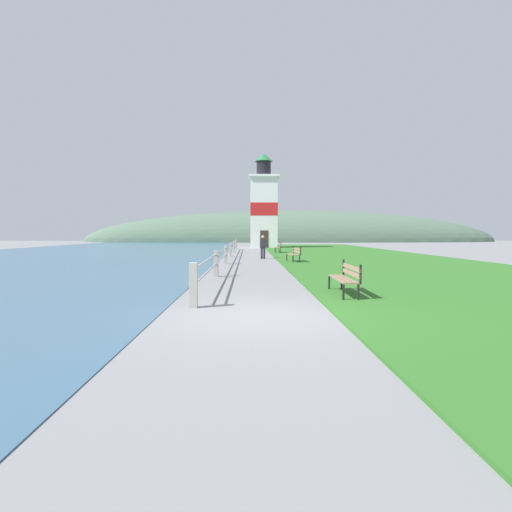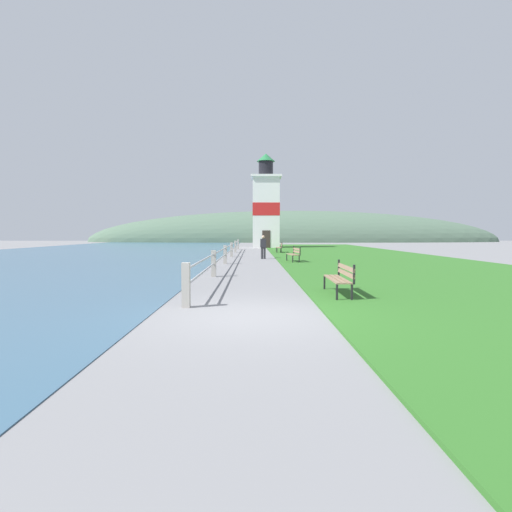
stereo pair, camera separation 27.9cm
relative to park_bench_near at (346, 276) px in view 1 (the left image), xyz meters
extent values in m
plane|color=slate|center=(-2.45, -2.61, -0.54)|extent=(160.00, 160.00, 0.00)
cube|color=#2D6623|center=(5.13, 17.05, -0.51)|extent=(12.00, 58.98, 0.06)
cube|color=#385B75|center=(-16.53, 17.05, -0.53)|extent=(24.00, 94.38, 0.01)
cube|color=#A8A399|center=(-3.93, -1.61, -0.02)|extent=(0.18, 0.18, 1.04)
cube|color=#A8A399|center=(-3.93, 4.88, -0.02)|extent=(0.18, 0.18, 1.04)
cube|color=#A8A399|center=(-3.93, 11.36, -0.02)|extent=(0.18, 0.18, 1.04)
cube|color=#A8A399|center=(-3.93, 17.85, -0.02)|extent=(0.18, 0.18, 1.04)
cube|color=#A8A399|center=(-3.93, 24.33, -0.02)|extent=(0.18, 0.18, 1.04)
cube|color=#A8A399|center=(-3.93, 30.82, -0.02)|extent=(0.18, 0.18, 1.04)
cylinder|color=#B2B2B7|center=(-3.93, 14.61, 0.34)|extent=(0.06, 32.42, 0.06)
cylinder|color=#B2B2B7|center=(-3.93, 14.61, -0.02)|extent=(0.06, 32.42, 0.06)
cube|color=#846B51|center=(-0.24, 0.00, -0.07)|extent=(0.15, 1.98, 0.04)
cube|color=#846B51|center=(-0.09, 0.00, -0.07)|extent=(0.15, 1.98, 0.04)
cube|color=#846B51|center=(0.06, 0.00, -0.07)|extent=(0.15, 1.98, 0.04)
cube|color=#846B51|center=(0.14, 0.00, 0.25)|extent=(0.09, 1.98, 0.11)
cube|color=#846B51|center=(0.14, 0.00, 0.09)|extent=(0.09, 1.98, 0.11)
cube|color=black|center=(-0.29, -0.96, -0.32)|extent=(0.05, 0.05, 0.45)
cube|color=black|center=(-0.26, 0.97, -0.32)|extent=(0.05, 0.05, 0.45)
cube|color=black|center=(0.08, -0.96, -0.32)|extent=(0.05, 0.05, 0.45)
cube|color=black|center=(0.11, 0.96, -0.32)|extent=(0.05, 0.05, 0.45)
cube|color=black|center=(0.13, -0.97, 0.15)|extent=(0.05, 0.05, 0.49)
cube|color=black|center=(0.16, 0.96, 0.15)|extent=(0.05, 0.05, 0.49)
cube|color=#846B51|center=(-0.21, 12.35, -0.07)|extent=(0.32, 1.63, 0.04)
cube|color=#846B51|center=(-0.06, 12.37, -0.07)|extent=(0.32, 1.63, 0.04)
cube|color=#846B51|center=(0.08, 12.39, -0.07)|extent=(0.32, 1.63, 0.04)
cube|color=#846B51|center=(0.17, 12.40, 0.25)|extent=(0.26, 1.63, 0.11)
cube|color=#846B51|center=(0.17, 12.40, 0.09)|extent=(0.26, 1.63, 0.11)
cube|color=black|center=(-0.14, 11.56, -0.32)|extent=(0.06, 0.06, 0.45)
cube|color=black|center=(-0.35, 13.13, -0.32)|extent=(0.06, 0.06, 0.45)
cube|color=black|center=(0.22, 11.61, -0.32)|extent=(0.06, 0.06, 0.45)
cube|color=black|center=(0.02, 13.18, -0.32)|extent=(0.06, 0.06, 0.45)
cube|color=black|center=(0.27, 11.62, 0.15)|extent=(0.06, 0.06, 0.49)
cube|color=black|center=(0.07, 13.19, 0.15)|extent=(0.06, 0.06, 0.49)
cube|color=#846B51|center=(-0.31, 23.33, -0.07)|extent=(0.15, 1.79, 0.04)
cube|color=#846B51|center=(-0.16, 23.32, -0.07)|extent=(0.15, 1.79, 0.04)
cube|color=#846B51|center=(-0.01, 23.32, -0.07)|extent=(0.15, 1.79, 0.04)
cube|color=#846B51|center=(0.07, 23.32, 0.25)|extent=(0.09, 1.79, 0.11)
cube|color=#846B51|center=(0.07, 23.32, 0.09)|extent=(0.09, 1.79, 0.11)
cube|color=black|center=(-0.36, 22.46, -0.32)|extent=(0.05, 0.05, 0.45)
cube|color=black|center=(-0.33, 24.20, -0.32)|extent=(0.05, 0.05, 0.45)
cube|color=black|center=(0.01, 22.45, -0.32)|extent=(0.05, 0.05, 0.45)
cube|color=black|center=(0.04, 24.19, -0.32)|extent=(0.05, 0.05, 0.45)
cube|color=black|center=(0.06, 22.45, 0.15)|extent=(0.05, 0.05, 0.49)
cube|color=black|center=(0.09, 24.19, 0.15)|extent=(0.05, 0.05, 0.49)
cube|color=white|center=(-0.90, 35.27, 3.44)|extent=(3.01, 3.01, 7.97)
cube|color=red|center=(-0.90, 35.27, 3.84)|extent=(3.05, 3.05, 1.43)
cube|color=white|center=(-0.90, 35.27, 7.55)|extent=(3.46, 3.46, 0.25)
cylinder|color=black|center=(-0.90, 35.27, 8.50)|extent=(1.66, 1.66, 1.65)
cone|color=#23703D|center=(-0.90, 35.27, 9.78)|extent=(2.07, 2.07, 0.91)
cube|color=#332823|center=(-0.90, 33.75, 0.46)|extent=(0.90, 0.06, 2.00)
cylinder|color=#28282D|center=(-1.78, 15.63, -0.16)|extent=(0.14, 0.14, 0.76)
cylinder|color=#28282D|center=(-1.61, 15.62, -0.16)|extent=(0.14, 0.14, 0.76)
cube|color=#232328|center=(-1.70, 15.62, 0.51)|extent=(0.40, 0.24, 0.57)
sphere|color=tan|center=(-1.70, 15.62, 0.92)|extent=(0.21, 0.21, 0.21)
ellipsoid|color=#4C6651|center=(5.55, 66.72, -0.54)|extent=(80.00, 16.00, 12.00)
camera|label=1|loc=(-2.66, -10.77, 1.19)|focal=28.00mm
camera|label=2|loc=(-2.38, -10.77, 1.19)|focal=28.00mm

